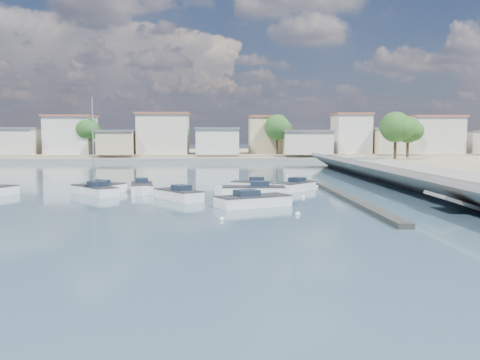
# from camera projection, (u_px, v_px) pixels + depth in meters

# --- Properties ---
(ground) EXTENTS (400.00, 400.00, 0.00)m
(ground) POSITION_uv_depth(u_px,v_px,m) (246.00, 174.00, 73.45)
(ground) COLOR #27424F
(ground) RESTS_ON ground
(seawall_walkway) EXTENTS (5.00, 90.00, 1.80)m
(seawall_walkway) POSITION_uv_depth(u_px,v_px,m) (471.00, 186.00, 47.27)
(seawall_walkway) COLOR slate
(seawall_walkway) RESTS_ON ground
(breakwater) EXTENTS (2.00, 31.02, 0.35)m
(breakwater) POSITION_uv_depth(u_px,v_px,m) (342.00, 195.00, 46.54)
(breakwater) COLOR black
(breakwater) RESTS_ON ground
(far_shore_land) EXTENTS (160.00, 40.00, 1.40)m
(far_shore_land) POSITION_uv_depth(u_px,v_px,m) (235.00, 154.00, 125.15)
(far_shore_land) COLOR gray
(far_shore_land) RESTS_ON ground
(far_shore_quay) EXTENTS (160.00, 2.50, 0.80)m
(far_shore_quay) POSITION_uv_depth(u_px,v_px,m) (238.00, 160.00, 104.27)
(far_shore_quay) COLOR slate
(far_shore_quay) RESTS_ON ground
(far_town) EXTENTS (113.01, 12.80, 8.35)m
(far_town) POSITION_uv_depth(u_px,v_px,m) (289.00, 136.00, 110.22)
(far_town) COLOR beige
(far_town) RESTS_ON far_shore_land
(shore_trees) EXTENTS (74.56, 38.32, 7.92)m
(shore_trees) POSITION_uv_depth(u_px,v_px,m) (282.00, 130.00, 101.24)
(shore_trees) COLOR #38281E
(shore_trees) RESTS_ON ground
(motorboat_a) EXTENTS (4.47, 5.15, 1.48)m
(motorboat_a) POSITION_uv_depth(u_px,v_px,m) (177.00, 195.00, 45.14)
(motorboat_a) COLOR white
(motorboat_a) RESTS_ON ground
(motorboat_b) EXTENTS (3.72, 5.00, 1.48)m
(motorboat_b) POSITION_uv_depth(u_px,v_px,m) (106.00, 189.00, 49.86)
(motorboat_b) COLOR white
(motorboat_b) RESTS_ON ground
(motorboat_c) EXTENTS (6.32, 2.38, 1.48)m
(motorboat_c) POSITION_uv_depth(u_px,v_px,m) (250.00, 191.00, 48.05)
(motorboat_c) COLOR white
(motorboat_c) RESTS_ON ground
(motorboat_d) EXTENTS (4.70, 4.95, 1.48)m
(motorboat_d) POSITION_uv_depth(u_px,v_px,m) (293.00, 187.00, 51.66)
(motorboat_d) COLOR white
(motorboat_d) RESTS_ON ground
(motorboat_f) EXTENTS (4.71, 3.10, 1.48)m
(motorboat_f) POSITION_uv_depth(u_px,v_px,m) (250.00, 186.00, 52.90)
(motorboat_f) COLOR white
(motorboat_f) RESTS_ON ground
(motorboat_g) EXTENTS (2.74, 5.85, 1.48)m
(motorboat_g) POSITION_uv_depth(u_px,v_px,m) (142.00, 188.00, 50.59)
(motorboat_g) COLOR white
(motorboat_g) RESTS_ON ground
(motorboat_h) EXTENTS (6.25, 4.44, 1.48)m
(motorboat_h) POSITION_uv_depth(u_px,v_px,m) (257.00, 201.00, 40.99)
(motorboat_h) COLOR white
(motorboat_h) RESTS_ON ground
(sailboat) EXTENTS (5.10, 5.61, 9.00)m
(sailboat) POSITION_uv_depth(u_px,v_px,m) (93.00, 190.00, 48.51)
(sailboat) COLOR white
(sailboat) RESTS_ON ground
(mooring_buoys) EXTENTS (10.31, 35.22, 0.37)m
(mooring_buoys) POSITION_uv_depth(u_px,v_px,m) (283.00, 192.00, 50.67)
(mooring_buoys) COLOR white
(mooring_buoys) RESTS_ON ground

